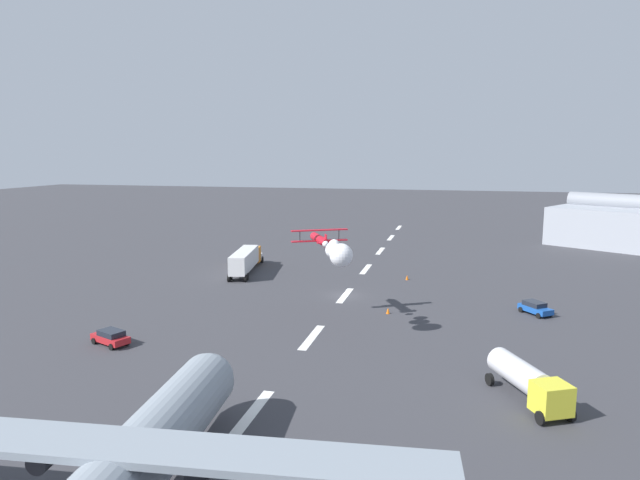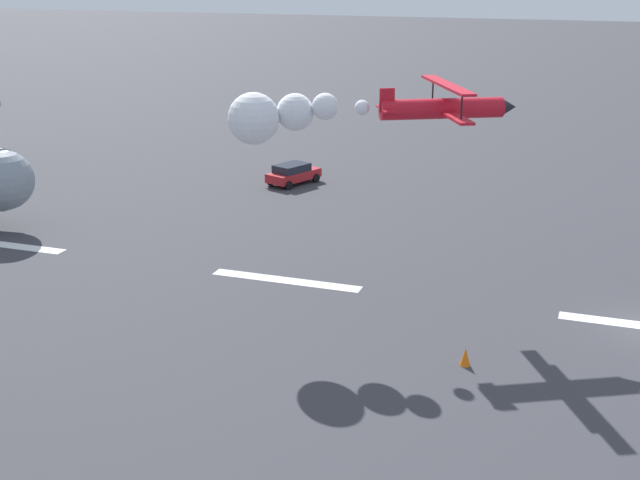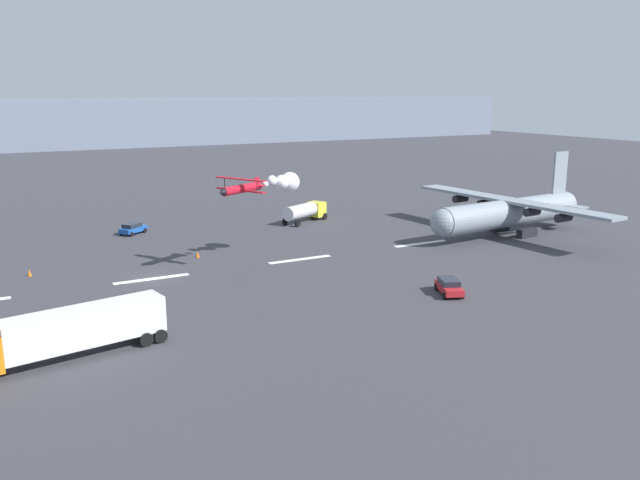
# 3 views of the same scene
# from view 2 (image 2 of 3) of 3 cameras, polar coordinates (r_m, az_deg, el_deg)

# --- Properties ---
(runway_stripe_5) EXTENTS (8.00, 0.90, 0.01)m
(runway_stripe_5) POSITION_cam_2_polar(r_m,az_deg,el_deg) (44.29, -2.26, -2.69)
(runway_stripe_5) COLOR white
(runway_stripe_5) RESTS_ON ground
(runway_stripe_6) EXTENTS (8.00, 0.90, 0.01)m
(runway_stripe_6) POSITION_cam_2_polar(r_m,az_deg,el_deg) (53.08, -20.22, -0.29)
(runway_stripe_6) COLOR white
(runway_stripe_6) RESTS_ON ground
(stunt_biplane_red) EXTENTS (12.27, 8.44, 2.56)m
(stunt_biplane_red) POSITION_cam_2_polar(r_m,az_deg,el_deg) (39.58, -0.17, 8.39)
(stunt_biplane_red) COLOR red
(followme_car_yellow) EXTENTS (3.25, 4.58, 1.52)m
(followme_car_yellow) POSITION_cam_2_polar(r_m,az_deg,el_deg) (63.41, -1.80, 4.44)
(followme_car_yellow) COLOR #B21E23
(followme_car_yellow) RESTS_ON ground
(traffic_cone_far) EXTENTS (0.44, 0.44, 0.75)m
(traffic_cone_far) POSITION_cam_2_polar(r_m,az_deg,el_deg) (35.61, 9.61, -7.64)
(traffic_cone_far) COLOR orange
(traffic_cone_far) RESTS_ON ground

